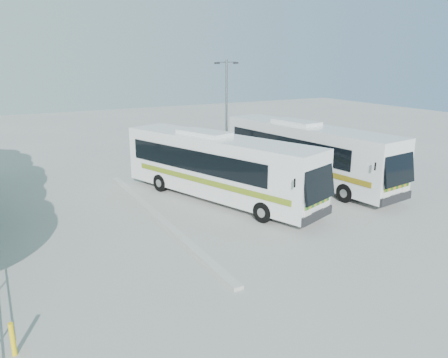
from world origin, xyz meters
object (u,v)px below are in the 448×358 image
coach_main (218,166)px  coach_adjacent (307,152)px  bollard (13,339)px  lamppost (227,111)px

coach_main → coach_adjacent: 6.57m
coach_main → bollard: coach_main is taller
coach_main → bollard: bearing=-159.6°
coach_adjacent → lamppost: bearing=115.8°
lamppost → bollard: lamppost is taller
coach_main → bollard: 14.47m
lamppost → coach_adjacent: bearing=-64.4°
coach_adjacent → bollard: (-17.61, -9.66, -1.50)m
coach_main → lamppost: bearing=37.6°
coach_adjacent → lamppost: size_ratio=1.75×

